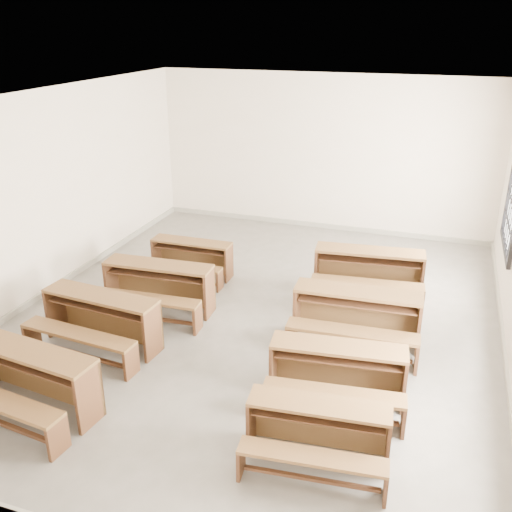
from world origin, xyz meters
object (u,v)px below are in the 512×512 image
(desk_set_0, at_px, (29,376))
(desk_set_2, at_px, (158,284))
(desk_set_3, at_px, (191,256))
(desk_set_4, at_px, (318,428))
(desk_set_7, at_px, (369,270))
(desk_set_6, at_px, (356,314))
(desk_set_5, at_px, (337,370))
(desk_set_1, at_px, (100,317))

(desk_set_0, distance_m, desk_set_2, 2.63)
(desk_set_3, distance_m, desk_set_4, 4.82)
(desk_set_7, bearing_deg, desk_set_4, -94.76)
(desk_set_3, relative_size, desk_set_6, 0.80)
(desk_set_4, distance_m, desk_set_5, 1.03)
(desk_set_2, bearing_deg, desk_set_4, -41.09)
(desk_set_2, xyz_separation_m, desk_set_7, (2.96, 1.54, 0.01))
(desk_set_0, xyz_separation_m, desk_set_4, (3.27, 0.26, -0.06))
(desk_set_0, distance_m, desk_set_4, 3.28)
(desk_set_6, height_order, desk_set_7, same)
(desk_set_1, xyz_separation_m, desk_set_7, (3.21, 2.71, 0.01))
(desk_set_2, bearing_deg, desk_set_7, 24.28)
(desk_set_0, bearing_deg, desk_set_2, 91.44)
(desk_set_0, height_order, desk_set_4, desk_set_0)
(desk_set_2, bearing_deg, desk_set_5, -27.02)
(desk_set_0, xyz_separation_m, desk_set_3, (0.17, 3.94, -0.07))
(desk_set_2, relative_size, desk_set_7, 0.95)
(desk_set_3, bearing_deg, desk_set_0, -93.18)
(desk_set_5, xyz_separation_m, desk_set_7, (-0.07, 2.88, 0.04))
(desk_set_7, bearing_deg, desk_set_0, -133.47)
(desk_set_4, height_order, desk_set_7, desk_set_7)
(desk_set_4, bearing_deg, desk_set_6, 85.04)
(desk_set_0, distance_m, desk_set_7, 5.24)
(desk_set_1, xyz_separation_m, desk_set_6, (3.27, 1.19, 0.01))
(desk_set_3, bearing_deg, desk_set_6, -23.69)
(desk_set_1, height_order, desk_set_3, desk_set_1)
(desk_set_0, relative_size, desk_set_2, 1.01)
(desk_set_3, bearing_deg, desk_set_5, -41.44)
(desk_set_5, bearing_deg, desk_set_3, 132.87)
(desk_set_2, distance_m, desk_set_5, 3.31)
(desk_set_6, bearing_deg, desk_set_7, 89.36)
(desk_set_0, height_order, desk_set_5, desk_set_0)
(desk_set_4, distance_m, desk_set_7, 3.91)
(desk_set_5, bearing_deg, desk_set_4, -95.74)
(desk_set_5, distance_m, desk_set_7, 2.88)
(desk_set_0, distance_m, desk_set_6, 4.19)
(desk_set_5, bearing_deg, desk_set_6, 83.98)
(desk_set_2, height_order, desk_set_7, desk_set_7)
(desk_set_0, bearing_deg, desk_set_1, 97.35)
(desk_set_6, bearing_deg, desk_set_2, 177.28)
(desk_set_6, bearing_deg, desk_set_3, 154.06)
(desk_set_1, bearing_deg, desk_set_3, 90.58)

